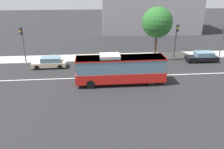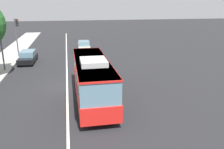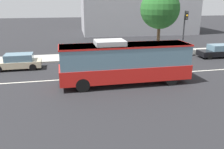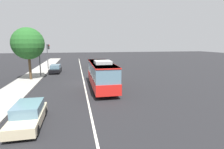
% 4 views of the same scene
% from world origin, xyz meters
% --- Properties ---
extents(ground_plane, '(160.00, 160.00, 0.00)m').
position_xyz_m(ground_plane, '(0.00, 0.00, 0.00)').
color(ground_plane, black).
extents(sidewalk_kerb, '(80.00, 3.52, 0.14)m').
position_xyz_m(sidewalk_kerb, '(0.00, 7.91, 0.07)').
color(sidewalk_kerb, '#9E9B93').
rests_on(sidewalk_kerb, ground_plane).
extents(lane_centre_line, '(76.00, 0.16, 0.01)m').
position_xyz_m(lane_centre_line, '(0.00, 0.00, 0.01)').
color(lane_centre_line, silver).
rests_on(lane_centre_line, ground_plane).
extents(transit_bus, '(10.01, 2.53, 3.46)m').
position_xyz_m(transit_bus, '(-3.23, -1.97, 1.81)').
color(transit_bus, red).
rests_on(transit_bus, ground_plane).
extents(sedan_beige, '(4.51, 1.85, 1.46)m').
position_xyz_m(sedan_beige, '(-12.06, 4.21, 0.72)').
color(sedan_beige, '#C6B793').
rests_on(sedan_beige, ground_plane).
extents(sedan_beige_ahead, '(4.56, 1.97, 1.46)m').
position_xyz_m(sedan_beige_ahead, '(16.28, -2.75, 0.72)').
color(sedan_beige_ahead, '#C6B793').
rests_on(sedan_beige_ahead, ground_plane).
extents(sedan_black, '(4.56, 1.95, 1.46)m').
position_xyz_m(sedan_black, '(9.72, 4.75, 0.72)').
color(sedan_black, black).
rests_on(sedan_black, ground_plane).
extents(traffic_light_mid_block, '(0.33, 0.62, 5.20)m').
position_xyz_m(traffic_light_mid_block, '(6.18, 6.54, 3.56)').
color(traffic_light_mid_block, '#47474C').
rests_on(traffic_light_mid_block, ground_plane).
extents(traffic_light_far_corner, '(0.32, 0.62, 5.20)m').
position_xyz_m(traffic_light_far_corner, '(13.36, 6.39, 3.56)').
color(traffic_light_far_corner, '#47474C').
rests_on(traffic_light_far_corner, ground_plane).
extents(street_tree_kerbside_left, '(4.53, 4.53, 7.60)m').
position_xyz_m(street_tree_kerbside_left, '(3.43, 7.59, 5.32)').
color(street_tree_kerbside_left, '#4C3823').
rests_on(street_tree_kerbside_left, ground_plane).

